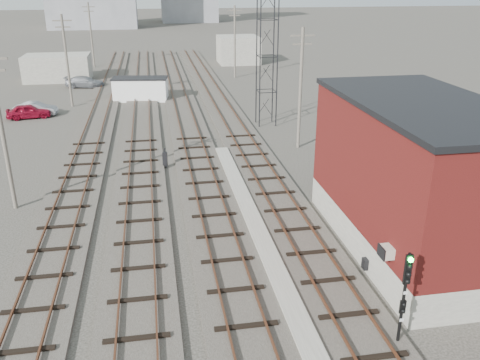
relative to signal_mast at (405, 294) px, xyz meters
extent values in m
plane|color=#282621|center=(-3.70, 54.69, -2.17)|extent=(320.00, 320.00, 0.00)
cube|color=#332D28|center=(-1.20, 33.69, -2.07)|extent=(3.20, 90.00, 0.20)
cube|color=#4C2816|center=(-1.92, 33.69, -1.84)|extent=(0.07, 90.00, 0.12)
cube|color=#4C2816|center=(-0.48, 33.69, -1.84)|extent=(0.07, 90.00, 0.12)
cube|color=#332D28|center=(-5.20, 33.69, -2.07)|extent=(3.20, 90.00, 0.20)
cube|color=#4C2816|center=(-5.92, 33.69, -1.84)|extent=(0.07, 90.00, 0.12)
cube|color=#4C2816|center=(-4.48, 33.69, -1.84)|extent=(0.07, 90.00, 0.12)
cube|color=#332D28|center=(-9.20, 33.69, -2.07)|extent=(3.20, 90.00, 0.20)
cube|color=#4C2816|center=(-9.92, 33.69, -1.84)|extent=(0.07, 90.00, 0.12)
cube|color=#4C2816|center=(-8.48, 33.69, -1.84)|extent=(0.07, 90.00, 0.12)
cube|color=#332D28|center=(-13.20, 33.69, -2.07)|extent=(3.20, 90.00, 0.20)
cube|color=#4C2816|center=(-13.92, 33.69, -1.84)|extent=(0.07, 90.00, 0.12)
cube|color=#4C2816|center=(-12.48, 33.69, -1.84)|extent=(0.07, 90.00, 0.12)
cube|color=gray|center=(-3.20, 8.69, -2.04)|extent=(0.90, 28.00, 0.26)
cube|color=gray|center=(3.80, 6.69, -1.42)|extent=(6.00, 12.00, 1.50)
cube|color=#5B1715|center=(3.80, 6.69, 2.08)|extent=(6.00, 12.00, 5.50)
cube|color=black|center=(3.80, 6.69, 4.93)|extent=(6.20, 12.20, 0.25)
cube|color=beige|center=(0.58, 2.69, 0.08)|extent=(0.45, 0.62, 0.45)
cube|color=black|center=(0.70, 4.69, -1.67)|extent=(0.20, 0.35, 0.50)
cylinder|color=black|center=(1.05, 28.94, 5.33)|extent=(0.10, 0.10, 15.00)
cylinder|color=black|center=(2.55, 28.94, 5.33)|extent=(0.10, 0.10, 15.00)
cylinder|color=black|center=(1.05, 30.44, 5.33)|extent=(0.10, 0.10, 15.00)
cylinder|color=black|center=(2.55, 30.44, 5.33)|extent=(0.10, 0.10, 15.00)
cylinder|color=#595147|center=(-16.20, 14.69, 2.33)|extent=(0.24, 0.24, 9.00)
cylinder|color=#595147|center=(-16.20, 39.69, 2.33)|extent=(0.24, 0.24, 9.00)
cube|color=#595147|center=(-16.20, 39.69, 6.23)|extent=(1.80, 0.12, 0.12)
cube|color=#595147|center=(-16.20, 39.69, 5.63)|extent=(1.40, 0.12, 0.12)
cylinder|color=#595147|center=(-16.20, 64.69, 2.33)|extent=(0.24, 0.24, 9.00)
cube|color=#595147|center=(-16.20, 64.69, 6.23)|extent=(1.80, 0.12, 0.12)
cube|color=#595147|center=(-16.20, 64.69, 5.63)|extent=(1.40, 0.12, 0.12)
cylinder|color=#595147|center=(2.80, 22.69, 2.33)|extent=(0.24, 0.24, 9.00)
cube|color=#595147|center=(2.80, 22.69, 6.23)|extent=(1.80, 0.12, 0.12)
cube|color=#595147|center=(2.80, 22.69, 5.63)|extent=(1.40, 0.12, 0.12)
cylinder|color=#595147|center=(2.80, 52.69, 2.33)|extent=(0.24, 0.24, 9.00)
cube|color=#595147|center=(2.80, 52.69, 6.23)|extent=(1.80, 0.12, 0.12)
cube|color=#595147|center=(2.80, 52.69, 5.63)|extent=(1.40, 0.12, 0.12)
cube|color=gray|center=(-19.70, 54.69, -0.57)|extent=(8.00, 5.00, 3.20)
cube|color=gray|center=(5.30, 64.69, -0.17)|extent=(6.00, 6.00, 4.00)
cube|color=gray|center=(0.00, 0.03, -2.12)|extent=(0.40, 0.40, 0.10)
cylinder|color=black|center=(0.00, 0.03, -0.29)|extent=(0.11, 0.11, 3.76)
cube|color=black|center=(0.00, 0.01, 0.98)|extent=(0.24, 0.10, 1.13)
sphere|color=#0CE533|center=(0.00, -0.08, 1.40)|extent=(0.19, 0.19, 0.19)
sphere|color=black|center=(0.00, -0.08, 1.12)|extent=(0.19, 0.19, 0.19)
sphere|color=black|center=(0.00, -0.08, 0.84)|extent=(0.19, 0.19, 0.19)
sphere|color=black|center=(0.00, -0.08, 0.56)|extent=(0.19, 0.19, 0.19)
cube|color=black|center=(0.00, 0.01, -0.52)|extent=(0.21, 0.09, 0.52)
cube|color=white|center=(0.00, -0.05, 0.09)|extent=(0.15, 0.02, 0.11)
cube|color=white|center=(0.00, -0.05, -1.04)|extent=(0.15, 0.02, 0.11)
cube|color=black|center=(-7.51, 19.91, -1.56)|extent=(0.36, 0.36, 1.01)
cylinder|color=black|center=(-7.51, 19.91, -0.90)|extent=(0.08, 0.08, 0.30)
cube|color=white|center=(-9.28, 41.28, -1.00)|extent=(5.87, 3.10, 2.33)
cube|color=black|center=(-9.28, 41.28, 0.21)|extent=(6.08, 3.31, 0.11)
imported|color=maroon|center=(-19.55, 35.48, -1.50)|extent=(4.15, 2.24, 1.34)
imported|color=#95989C|center=(-19.09, 36.46, -1.52)|extent=(4.04, 1.77, 1.29)
imported|color=slate|center=(-15.93, 49.40, -1.51)|extent=(4.84, 2.75, 1.32)
camera|label=1|loc=(-8.10, -13.50, 10.10)|focal=38.00mm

